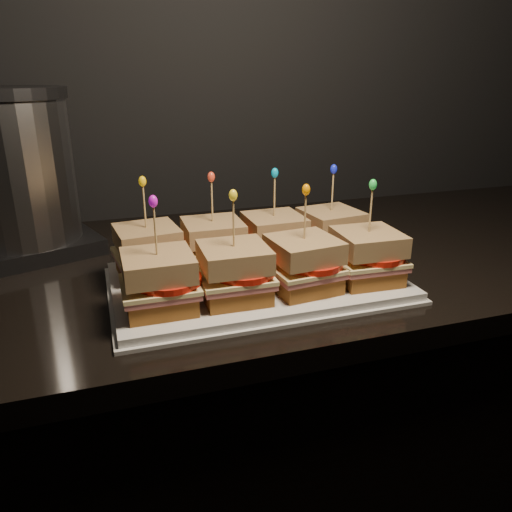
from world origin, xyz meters
name	(u,v)px	position (x,y,z in m)	size (l,w,h in m)	color
wall_back	(469,27)	(0.00, 2.00, 1.35)	(4.00, 0.04, 2.70)	black
cabinet	(322,434)	(-0.54, 1.66, 0.43)	(2.55, 0.66, 0.87)	black
granite_slab	(333,255)	(-0.54, 1.66, 0.89)	(2.59, 0.70, 0.04)	black
platter	(256,282)	(-0.75, 1.51, 0.92)	(0.46, 0.28, 0.02)	white
platter_rim	(256,285)	(-0.75, 1.51, 0.91)	(0.47, 0.30, 0.01)	white
sandwich_0_bread_bot	(149,267)	(-0.92, 1.58, 0.94)	(0.09, 0.09, 0.03)	brown
sandwich_0_ham	(149,257)	(-0.92, 1.58, 0.95)	(0.10, 0.10, 0.01)	#CD5D5C
sandwich_0_cheese	(148,253)	(-0.92, 1.58, 0.96)	(0.11, 0.10, 0.01)	#FFE899
sandwich_0_tomato	(156,250)	(-0.90, 1.57, 0.97)	(0.09, 0.09, 0.01)	red
sandwich_0_bread_top	(147,237)	(-0.92, 1.58, 0.99)	(0.10, 0.10, 0.03)	#6D3110
sandwich_0_pick	(145,209)	(-0.92, 1.58, 1.04)	(0.00, 0.00, 0.09)	tan
sandwich_0_frill	(142,181)	(-0.92, 1.58, 1.08)	(0.01, 0.01, 0.02)	#E6B00B
sandwich_1_bread_bot	(214,260)	(-0.81, 1.58, 0.94)	(0.09, 0.09, 0.03)	brown
sandwich_1_ham	(214,250)	(-0.81, 1.58, 0.95)	(0.10, 0.10, 0.01)	#CD5D5C
sandwich_1_cheese	(213,247)	(-0.81, 1.58, 0.96)	(0.11, 0.10, 0.01)	#FFE899
sandwich_1_tomato	(221,243)	(-0.79, 1.57, 0.97)	(0.09, 0.09, 0.01)	red
sandwich_1_bread_top	(213,231)	(-0.81, 1.58, 0.99)	(0.10, 0.10, 0.03)	#6D3110
sandwich_1_pick	(212,204)	(-0.81, 1.58, 1.04)	(0.00, 0.00, 0.09)	tan
sandwich_1_frill	(211,177)	(-0.81, 1.58, 1.08)	(0.01, 0.01, 0.02)	red
sandwich_2_bread_bot	(274,253)	(-0.70, 1.58, 0.94)	(0.09, 0.09, 0.03)	brown
sandwich_2_ham	(274,244)	(-0.70, 1.58, 0.95)	(0.10, 0.10, 0.01)	#CD5D5C
sandwich_2_cheese	(274,240)	(-0.70, 1.58, 0.96)	(0.11, 0.10, 0.01)	#FFE899
sandwich_2_tomato	(282,236)	(-0.69, 1.57, 0.97)	(0.09, 0.09, 0.01)	red
sandwich_2_bread_top	(274,225)	(-0.70, 1.58, 0.99)	(0.10, 0.10, 0.03)	#6D3110
sandwich_2_pick	(274,199)	(-0.70, 1.58, 1.04)	(0.00, 0.00, 0.09)	tan
sandwich_2_frill	(275,173)	(-0.70, 1.58, 1.08)	(0.01, 0.01, 0.02)	#0691BB
sandwich_3_bread_bot	(329,247)	(-0.59, 1.58, 0.94)	(0.09, 0.09, 0.03)	brown
sandwich_3_ham	(330,238)	(-0.59, 1.58, 0.95)	(0.10, 0.10, 0.01)	#CD5D5C
sandwich_3_cheese	(330,234)	(-0.59, 1.58, 0.96)	(0.11, 0.10, 0.01)	#FFE899
sandwich_3_tomato	(338,231)	(-0.58, 1.57, 0.97)	(0.09, 0.09, 0.01)	red
sandwich_3_bread_top	(331,219)	(-0.59, 1.58, 0.99)	(0.10, 0.10, 0.03)	#6D3110
sandwich_3_pick	(332,194)	(-0.59, 1.58, 1.04)	(0.00, 0.00, 0.09)	tan
sandwich_3_frill	(334,169)	(-0.59, 1.58, 1.08)	(0.01, 0.01, 0.02)	#1520D6
sandwich_4_bread_bot	(160,300)	(-0.92, 1.45, 0.94)	(0.09, 0.09, 0.03)	brown
sandwich_4_ham	(160,289)	(-0.92, 1.45, 0.95)	(0.10, 0.10, 0.01)	#CD5D5C
sandwich_4_cheese	(159,284)	(-0.92, 1.45, 0.96)	(0.11, 0.10, 0.01)	#FFE899
sandwich_4_tomato	(168,280)	(-0.90, 1.44, 0.97)	(0.09, 0.09, 0.01)	red
sandwich_4_bread_top	(158,266)	(-0.92, 1.45, 0.99)	(0.10, 0.10, 0.03)	#6D3110
sandwich_4_pick	(155,234)	(-0.92, 1.45, 1.04)	(0.00, 0.00, 0.09)	tan
sandwich_4_frill	(153,201)	(-0.92, 1.45, 1.08)	(0.01, 0.01, 0.02)	#C710C7
sandwich_5_bread_bot	(235,290)	(-0.81, 1.45, 0.94)	(0.09, 0.09, 0.03)	brown
sandwich_5_ham	(234,279)	(-0.81, 1.45, 0.95)	(0.10, 0.10, 0.01)	#CD5D5C
sandwich_5_cheese	(234,275)	(-0.81, 1.45, 0.96)	(0.11, 0.10, 0.01)	#FFE899
sandwich_5_tomato	(243,271)	(-0.79, 1.44, 0.97)	(0.09, 0.09, 0.01)	red
sandwich_5_bread_top	(234,257)	(-0.81, 1.45, 0.99)	(0.10, 0.10, 0.03)	#6D3110
sandwich_5_pick	(234,226)	(-0.81, 1.45, 1.04)	(0.00, 0.00, 0.09)	tan
sandwich_5_frill	(233,195)	(-0.81, 1.45, 1.08)	(0.01, 0.01, 0.02)	yellow
sandwich_6_bread_bot	(303,281)	(-0.70, 1.45, 0.94)	(0.09, 0.09, 0.03)	brown
sandwich_6_ham	(303,271)	(-0.70, 1.45, 0.95)	(0.10, 0.10, 0.01)	#CD5D5C
sandwich_6_cheese	(303,266)	(-0.70, 1.45, 0.96)	(0.11, 0.10, 0.01)	#FFE899
sandwich_6_tomato	(312,262)	(-0.69, 1.44, 0.97)	(0.09, 0.09, 0.01)	red
sandwich_6_bread_top	(304,249)	(-0.70, 1.45, 0.99)	(0.10, 0.10, 0.03)	#6D3110
sandwich_6_pick	(305,220)	(-0.70, 1.45, 1.04)	(0.00, 0.00, 0.09)	tan
sandwich_6_frill	(306,190)	(-0.70, 1.45, 1.08)	(0.01, 0.01, 0.02)	orange
sandwich_7_bread_bot	(366,272)	(-0.59, 1.45, 0.94)	(0.09, 0.09, 0.03)	brown
sandwich_7_ham	(366,263)	(-0.59, 1.45, 0.95)	(0.10, 0.10, 0.01)	#CD5D5C
sandwich_7_cheese	(367,259)	(-0.59, 1.45, 0.96)	(0.11, 0.10, 0.01)	#FFE899
sandwich_7_tomato	(376,255)	(-0.58, 1.44, 0.97)	(0.09, 0.09, 0.01)	red
sandwich_7_bread_top	(368,242)	(-0.59, 1.45, 0.99)	(0.10, 0.10, 0.03)	#6D3110
sandwich_7_pick	(371,213)	(-0.59, 1.45, 1.04)	(0.00, 0.00, 0.09)	tan
sandwich_7_frill	(373,185)	(-0.59, 1.45, 1.08)	(0.01, 0.01, 0.02)	green
appliance_base	(30,246)	(-1.12, 1.81, 0.92)	(0.24, 0.20, 0.03)	#262628
appliance_body	(17,172)	(-1.12, 1.81, 1.07)	(0.20, 0.20, 0.26)	silver
appliance_lid	(4,93)	(-1.12, 1.81, 1.21)	(0.21, 0.21, 0.02)	#262628
appliance	(18,175)	(-1.12, 1.81, 1.06)	(0.24, 0.20, 0.31)	silver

